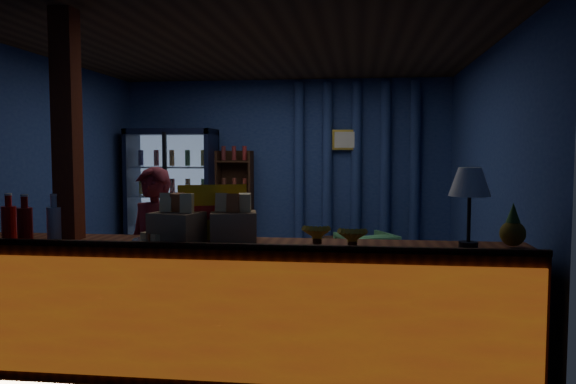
{
  "coord_description": "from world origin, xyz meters",
  "views": [
    {
      "loc": [
        1.02,
        -5.72,
        1.59
      ],
      "look_at": [
        0.34,
        -0.2,
        1.19
      ],
      "focal_mm": 35.0,
      "sensor_mm": 36.0,
      "label": 1
    }
  ],
  "objects_px": {
    "green_chair": "(366,256)",
    "shopkeeper": "(154,257)",
    "table_lamp": "(470,185)",
    "pastry_tray": "(163,239)"
  },
  "relations": [
    {
      "from": "green_chair",
      "to": "pastry_tray",
      "type": "relative_size",
      "value": 1.5
    },
    {
      "from": "pastry_tray",
      "to": "table_lamp",
      "type": "bearing_deg",
      "value": 0.39
    },
    {
      "from": "green_chair",
      "to": "table_lamp",
      "type": "relative_size",
      "value": 1.21
    },
    {
      "from": "pastry_tray",
      "to": "table_lamp",
      "type": "xyz_separation_m",
      "value": [
        2.09,
        0.01,
        0.39
      ]
    },
    {
      "from": "table_lamp",
      "to": "pastry_tray",
      "type": "bearing_deg",
      "value": -179.61
    },
    {
      "from": "shopkeeper",
      "to": "table_lamp",
      "type": "bearing_deg",
      "value": 8.18
    },
    {
      "from": "shopkeeper",
      "to": "table_lamp",
      "type": "relative_size",
      "value": 2.74
    },
    {
      "from": "green_chair",
      "to": "pastry_tray",
      "type": "height_order",
      "value": "pastry_tray"
    },
    {
      "from": "green_chair",
      "to": "shopkeeper",
      "type": "bearing_deg",
      "value": 29.94
    },
    {
      "from": "green_chair",
      "to": "table_lamp",
      "type": "height_order",
      "value": "table_lamp"
    }
  ]
}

